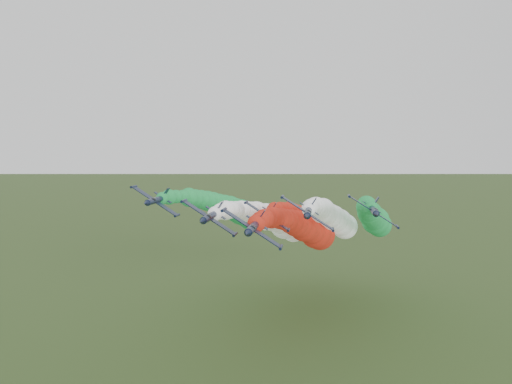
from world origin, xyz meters
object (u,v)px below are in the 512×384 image
Objects in this scene: jet_outer_left at (238,212)px; jet_outer_right at (373,217)px; jet_lead at (306,229)px; jet_trail at (306,220)px; jet_inner_left at (275,221)px; jet_inner_right at (334,219)px.

jet_outer_left reaches higher than jet_outer_right.
jet_trail is (-1.03, 26.03, -1.35)m from jet_lead.
jet_inner_left is 0.99× the size of jet_outer_left.
jet_outer_left is 1.01× the size of jet_outer_right.
jet_inner_right is 32.92m from jet_outer_left.
jet_outer_right is (12.29, 7.29, -0.39)m from jet_inner_right.
jet_lead is 12.87m from jet_inner_right.
jet_trail is (8.23, 20.85, -2.51)m from jet_inner_left.
jet_inner_right is (17.09, 4.90, 0.45)m from jet_inner_left.
jet_inner_right reaches higher than jet_trail.
jet_outer_left reaches higher than jet_inner_left.
jet_lead is 10.67m from jet_inner_left.
jet_outer_right is (29.39, 12.19, 0.06)m from jet_inner_left.
jet_inner_left reaches higher than jet_trail.
jet_inner_left is 1.00× the size of jet_trail.
jet_outer_right is 1.00× the size of jet_trail.
jet_trail is (-21.16, 8.66, -2.57)m from jet_outer_right.
jet_lead reaches higher than jet_trail.
jet_inner_left reaches higher than jet_lead.
jet_lead is 1.00× the size of jet_trail.
jet_inner_right is 0.99× the size of jet_outer_left.
jet_inner_left is at bearing -111.54° from jet_trail.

